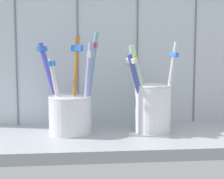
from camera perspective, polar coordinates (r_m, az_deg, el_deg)
counter_slab at (r=68.26cm, az=0.16°, el=-8.02°), size 64.00×22.00×2.00cm
tile_wall_back at (r=78.19cm, az=-0.74°, el=9.70°), size 64.00×2.20×45.00cm
toothbrush_cup_left at (r=68.86cm, az=-6.62°, el=-3.26°), size 12.06×10.02×19.25cm
toothbrush_cup_right at (r=70.15cm, az=6.35°, el=-2.49°), size 10.78×9.94×17.47cm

